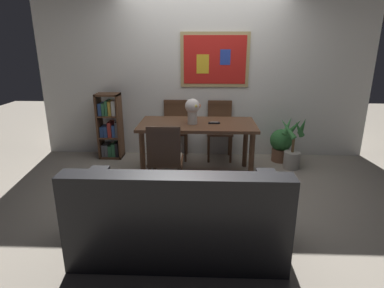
{
  "coord_description": "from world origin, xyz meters",
  "views": [
    {
      "loc": [
        0.02,
        -3.83,
        1.79
      ],
      "look_at": [
        -0.12,
        -0.28,
        0.65
      ],
      "focal_mm": 29.78,
      "sensor_mm": 36.0,
      "label": 1
    }
  ],
  "objects_px": {
    "dining_chair_near_left": "(165,155)",
    "potted_ivy": "(281,144)",
    "tv_remote": "(214,123)",
    "dining_table": "(197,130)",
    "dining_chair_far_left": "(176,124)",
    "flower_vase": "(193,109)",
    "bookshelf": "(110,128)",
    "potted_palm": "(293,147)",
    "leather_couch": "(179,219)",
    "dining_chair_far_right": "(220,125)"
  },
  "relations": [
    {
      "from": "dining_chair_near_left",
      "to": "potted_ivy",
      "type": "xyz_separation_m",
      "value": [
        1.65,
        1.3,
        -0.26
      ]
    },
    {
      "from": "dining_chair_near_left",
      "to": "bookshelf",
      "type": "xyz_separation_m",
      "value": [
        -1.04,
        1.38,
        -0.04
      ]
    },
    {
      "from": "potted_ivy",
      "to": "dining_table",
      "type": "bearing_deg",
      "value": -156.13
    },
    {
      "from": "leather_couch",
      "to": "dining_chair_far_left",
      "type": "bearing_deg",
      "value": 95.71
    },
    {
      "from": "dining_chair_far_left",
      "to": "leather_couch",
      "type": "relative_size",
      "value": 0.51
    },
    {
      "from": "bookshelf",
      "to": "dining_table",
      "type": "bearing_deg",
      "value": -25.05
    },
    {
      "from": "tv_remote",
      "to": "potted_palm",
      "type": "bearing_deg",
      "value": 14.76
    },
    {
      "from": "potted_ivy",
      "to": "dining_chair_far_left",
      "type": "bearing_deg",
      "value": 174.5
    },
    {
      "from": "leather_couch",
      "to": "dining_chair_near_left",
      "type": "bearing_deg",
      "value": 103.33
    },
    {
      "from": "leather_couch",
      "to": "bookshelf",
      "type": "bearing_deg",
      "value": 118.14
    },
    {
      "from": "dining_chair_near_left",
      "to": "potted_palm",
      "type": "relative_size",
      "value": 1.14
    },
    {
      "from": "potted_palm",
      "to": "flower_vase",
      "type": "bearing_deg",
      "value": -167.41
    },
    {
      "from": "bookshelf",
      "to": "flower_vase",
      "type": "relative_size",
      "value": 3.07
    },
    {
      "from": "dining_table",
      "to": "potted_palm",
      "type": "xyz_separation_m",
      "value": [
        1.39,
        0.28,
        -0.32
      ]
    },
    {
      "from": "dining_chair_far_left",
      "to": "potted_ivy",
      "type": "relative_size",
      "value": 1.7
    },
    {
      "from": "dining_table",
      "to": "dining_chair_far_right",
      "type": "bearing_deg",
      "value": 64.68
    },
    {
      "from": "dining_chair_far_right",
      "to": "flower_vase",
      "type": "distance_m",
      "value": 0.95
    },
    {
      "from": "dining_chair_far_right",
      "to": "bookshelf",
      "type": "relative_size",
      "value": 0.88
    },
    {
      "from": "flower_vase",
      "to": "tv_remote",
      "type": "bearing_deg",
      "value": 3.55
    },
    {
      "from": "dining_chair_far_right",
      "to": "tv_remote",
      "type": "bearing_deg",
      "value": -98.47
    },
    {
      "from": "dining_chair_near_left",
      "to": "potted_ivy",
      "type": "height_order",
      "value": "dining_chair_near_left"
    },
    {
      "from": "dining_chair_near_left",
      "to": "tv_remote",
      "type": "xyz_separation_m",
      "value": [
        0.59,
        0.7,
        0.22
      ]
    },
    {
      "from": "leather_couch",
      "to": "flower_vase",
      "type": "distance_m",
      "value": 1.81
    },
    {
      "from": "dining_chair_near_left",
      "to": "flower_vase",
      "type": "bearing_deg",
      "value": 66.44
    },
    {
      "from": "flower_vase",
      "to": "potted_palm",
      "type": "bearing_deg",
      "value": 12.59
    },
    {
      "from": "dining_chair_far_left",
      "to": "dining_chair_near_left",
      "type": "bearing_deg",
      "value": -89.74
    },
    {
      "from": "tv_remote",
      "to": "dining_table",
      "type": "bearing_deg",
      "value": 172.71
    },
    {
      "from": "flower_vase",
      "to": "dining_chair_far_left",
      "type": "bearing_deg",
      "value": 111.2
    },
    {
      "from": "dining_chair_near_left",
      "to": "dining_chair_far_right",
      "type": "bearing_deg",
      "value": 64.15
    },
    {
      "from": "dining_table",
      "to": "tv_remote",
      "type": "distance_m",
      "value": 0.25
    },
    {
      "from": "leather_couch",
      "to": "flower_vase",
      "type": "xyz_separation_m",
      "value": [
        0.05,
        1.69,
        0.63
      ]
    },
    {
      "from": "dining_chair_near_left",
      "to": "potted_ivy",
      "type": "relative_size",
      "value": 1.7
    },
    {
      "from": "dining_table",
      "to": "dining_chair_near_left",
      "type": "xyz_separation_m",
      "value": [
        -0.36,
        -0.72,
        -0.11
      ]
    },
    {
      "from": "dining_chair_far_left",
      "to": "dining_chair_near_left",
      "type": "xyz_separation_m",
      "value": [
        0.01,
        -1.46,
        0.0
      ]
    },
    {
      "from": "dining_chair_far_right",
      "to": "leather_couch",
      "type": "xyz_separation_m",
      "value": [
        -0.46,
        -2.45,
        -0.22
      ]
    },
    {
      "from": "bookshelf",
      "to": "potted_palm",
      "type": "distance_m",
      "value": 2.82
    },
    {
      "from": "dining_chair_far_right",
      "to": "potted_ivy",
      "type": "relative_size",
      "value": 1.7
    },
    {
      "from": "leather_couch",
      "to": "potted_palm",
      "type": "relative_size",
      "value": 2.25
    },
    {
      "from": "dining_table",
      "to": "potted_ivy",
      "type": "relative_size",
      "value": 2.93
    },
    {
      "from": "potted_palm",
      "to": "flower_vase",
      "type": "distance_m",
      "value": 1.61
    },
    {
      "from": "dining_chair_far_left",
      "to": "flower_vase",
      "type": "height_order",
      "value": "flower_vase"
    },
    {
      "from": "dining_table",
      "to": "potted_palm",
      "type": "relative_size",
      "value": 1.97
    },
    {
      "from": "potted_ivy",
      "to": "tv_remote",
      "type": "xyz_separation_m",
      "value": [
        -1.07,
        -0.6,
        0.48
      ]
    },
    {
      "from": "dining_chair_far_left",
      "to": "potted_ivy",
      "type": "distance_m",
      "value": 1.69
    },
    {
      "from": "dining_chair_far_left",
      "to": "potted_ivy",
      "type": "xyz_separation_m",
      "value": [
        1.66,
        -0.16,
        -0.26
      ]
    },
    {
      "from": "leather_couch",
      "to": "potted_ivy",
      "type": "height_order",
      "value": "leather_couch"
    },
    {
      "from": "dining_chair_near_left",
      "to": "bookshelf",
      "type": "relative_size",
      "value": 0.88
    },
    {
      "from": "dining_chair_far_left",
      "to": "leather_couch",
      "type": "height_order",
      "value": "dining_chair_far_left"
    },
    {
      "from": "potted_ivy",
      "to": "potted_palm",
      "type": "relative_size",
      "value": 0.67
    },
    {
      "from": "dining_chair_far_left",
      "to": "potted_palm",
      "type": "height_order",
      "value": "dining_chair_far_left"
    }
  ]
}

